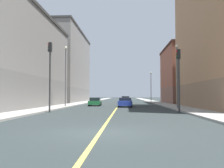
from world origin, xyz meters
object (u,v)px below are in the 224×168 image
street_lamp_left_far (151,83)px  car_green (95,102)px  building_right_corner (7,59)px  traffic_light_left_near (179,71)px  car_blue (125,102)px  street_lamp_left_near (177,69)px  street_lamp_right_near (66,70)px  building_right_midblock (62,67)px  building_left_mid (190,75)px  car_black (125,100)px  traffic_light_right_near (50,67)px

street_lamp_left_far → car_green: bearing=-117.7°
building_right_corner → street_lamp_left_far: (20.97, 27.19, -1.87)m
traffic_light_left_near → car_blue: (-4.87, 11.66, -3.14)m
street_lamp_left_near → building_right_corner: bearing=173.7°
street_lamp_right_near → car_green: (3.47, 4.77, -4.36)m
building_right_midblock → car_green: bearing=-63.5°
building_right_corner → building_left_mid: bearing=35.3°
car_black → building_left_mid: bearing=-19.2°
building_left_mid → street_lamp_left_far: size_ratio=2.25×
traffic_light_left_near → car_black: bearing=98.5°
car_black → car_blue: bearing=-90.0°
building_right_midblock → traffic_light_right_near: building_right_midblock is taller
traffic_light_left_near → car_black: (-4.86, 32.35, -3.10)m
building_right_corner → car_black: bearing=58.2°
traffic_light_right_near → street_lamp_left_near: 14.19m
car_blue → street_lamp_right_near: bearing=-171.4°
traffic_light_left_near → car_green: (-9.48, 15.21, -3.16)m
traffic_light_right_near → traffic_light_left_near: bearing=-0.0°
street_lamp_right_near → street_lamp_left_far: street_lamp_right_near is taller
building_left_mid → traffic_light_right_near: 34.31m
building_right_corner → street_lamp_right_near: building_right_corner is taller
building_right_corner → traffic_light_right_near: bearing=-45.1°
building_right_midblock → street_lamp_left_near: size_ratio=3.58×
street_lamp_right_near → traffic_light_right_near: bearing=-84.6°
traffic_light_left_near → building_right_midblock: bearing=118.8°
traffic_light_right_near → building_right_midblock: bearing=102.4°
car_green → building_left_mid: bearing=35.8°
street_lamp_left_far → car_black: (-5.87, -2.86, -3.64)m
car_black → car_blue: 20.70m
street_lamp_left_near → street_lamp_right_near: bearing=161.3°
traffic_light_left_near → street_lamp_left_near: 5.87m
traffic_light_left_near → traffic_light_right_near: bearing=180.0°
building_right_corner → street_lamp_left_far: building_right_corner is taller
street_lamp_right_near → car_blue: bearing=8.6°
car_black → traffic_light_right_near: bearing=-102.4°
building_left_mid → car_green: bearing=-144.2°
traffic_light_right_near → car_green: traffic_light_right_near is taller
traffic_light_left_near → building_left_mid: bearing=73.9°
traffic_light_right_near → street_lamp_right_near: (-0.98, 10.44, 0.76)m
building_right_corner → street_lamp_left_near: size_ratio=3.57×
traffic_light_left_near → street_lamp_left_near: bearing=79.9°
car_black → car_blue: car_black is taller
street_lamp_right_near → street_lamp_left_near: bearing=-18.7°
traffic_light_right_near → car_green: bearing=80.7°
building_right_midblock → traffic_light_left_near: building_right_midblock is taller
street_lamp_left_near → street_lamp_right_near: size_ratio=0.90×
traffic_light_left_near → street_lamp_left_near: size_ratio=0.80×
traffic_light_right_near → building_right_corner: bearing=134.9°
car_black → building_right_corner: bearing=-121.8°
street_lamp_right_near → street_lamp_left_far: bearing=60.6°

